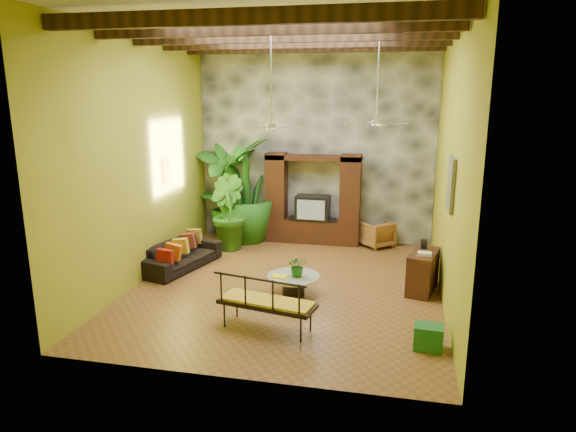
% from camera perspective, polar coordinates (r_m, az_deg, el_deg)
% --- Properties ---
extents(ground, '(7.00, 7.00, 0.00)m').
position_cam_1_polar(ground, '(10.45, -0.11, -7.75)').
color(ground, brown).
rests_on(ground, ground).
extents(ceiling, '(6.00, 7.00, 0.02)m').
position_cam_1_polar(ceiling, '(9.79, -0.13, 20.62)').
color(ceiling, silver).
rests_on(ceiling, back_wall).
extents(back_wall, '(6.00, 0.02, 5.00)m').
position_cam_1_polar(back_wall, '(13.23, 3.10, 7.98)').
color(back_wall, '#9F9A24').
rests_on(back_wall, ground).
extents(left_wall, '(0.02, 7.00, 5.00)m').
position_cam_1_polar(left_wall, '(10.84, -15.91, 6.19)').
color(left_wall, '#9F9A24').
rests_on(left_wall, ground).
extents(right_wall, '(0.02, 7.00, 5.00)m').
position_cam_1_polar(right_wall, '(9.64, 17.66, 5.18)').
color(right_wall, '#9F9A24').
rests_on(right_wall, ground).
extents(stone_accent_wall, '(5.98, 0.10, 4.98)m').
position_cam_1_polar(stone_accent_wall, '(13.17, 3.06, 7.95)').
color(stone_accent_wall, '#3A3D42').
rests_on(stone_accent_wall, ground).
extents(ceiling_beams, '(5.95, 5.36, 0.22)m').
position_cam_1_polar(ceiling_beams, '(9.76, -0.13, 19.34)').
color(ceiling_beams, '#351E10').
rests_on(ceiling_beams, ceiling).
extents(entertainment_center, '(2.40, 0.55, 2.30)m').
position_cam_1_polar(entertainment_center, '(13.12, 2.76, 1.14)').
color(entertainment_center, black).
rests_on(entertainment_center, ground).
extents(ceiling_fan_front, '(1.28, 1.28, 1.86)m').
position_cam_1_polar(ceiling_fan_front, '(9.39, -1.86, 11.13)').
color(ceiling_fan_front, silver).
rests_on(ceiling_fan_front, ceiling).
extents(ceiling_fan_back, '(1.28, 1.28, 1.86)m').
position_cam_1_polar(ceiling_fan_back, '(10.72, 9.83, 11.27)').
color(ceiling_fan_back, silver).
rests_on(ceiling_fan_back, ceiling).
extents(wall_art_mask, '(0.06, 0.32, 0.55)m').
position_cam_1_polar(wall_art_mask, '(11.76, -13.36, 4.93)').
color(wall_art_mask, gold).
rests_on(wall_art_mask, left_wall).
extents(wall_art_painting, '(0.06, 0.70, 0.90)m').
position_cam_1_polar(wall_art_painting, '(9.08, 17.66, 3.39)').
color(wall_art_painting, '#21597B').
rests_on(wall_art_painting, right_wall).
extents(sofa, '(1.28, 2.17, 0.59)m').
position_cam_1_polar(sofa, '(11.61, -11.79, -4.25)').
color(sofa, black).
rests_on(sofa, ground).
extents(wicker_armchair, '(1.00, 1.00, 0.65)m').
position_cam_1_polar(wicker_armchair, '(13.10, 9.83, -1.95)').
color(wicker_armchair, brown).
rests_on(wicker_armchair, ground).
extents(tall_plant_a, '(1.64, 1.54, 2.58)m').
position_cam_1_polar(tall_plant_a, '(13.64, -7.12, 2.93)').
color(tall_plant_a, '#23671B').
rests_on(tall_plant_a, ground).
extents(tall_plant_b, '(1.29, 1.27, 1.83)m').
position_cam_1_polar(tall_plant_b, '(12.70, -6.80, 0.40)').
color(tall_plant_b, '#26641A').
rests_on(tall_plant_b, ground).
extents(tall_plant_c, '(1.67, 1.67, 2.68)m').
position_cam_1_polar(tall_plant_c, '(13.28, -4.69, 2.92)').
color(tall_plant_c, '#21631A').
rests_on(tall_plant_c, ground).
extents(coffee_table, '(1.00, 1.00, 0.40)m').
position_cam_1_polar(coffee_table, '(9.89, 0.60, -7.42)').
color(coffee_table, black).
rests_on(coffee_table, ground).
extents(centerpiece_plant, '(0.46, 0.43, 0.42)m').
position_cam_1_polar(centerpiece_plant, '(9.75, 1.10, -5.56)').
color(centerpiece_plant, '#1C5716').
rests_on(centerpiece_plant, coffee_table).
extents(yellow_tray, '(0.30, 0.23, 0.03)m').
position_cam_1_polar(yellow_tray, '(9.76, -0.92, -6.74)').
color(yellow_tray, yellow).
rests_on(yellow_tray, coffee_table).
extents(iron_bench, '(1.68, 0.89, 0.57)m').
position_cam_1_polar(iron_bench, '(8.40, -2.48, -9.38)').
color(iron_bench, black).
rests_on(iron_bench, ground).
extents(side_console, '(0.68, 1.08, 0.80)m').
position_cam_1_polar(side_console, '(10.38, 14.75, -6.01)').
color(side_console, '#361811').
rests_on(side_console, ground).
extents(green_bin, '(0.45, 0.35, 0.38)m').
position_cam_1_polar(green_bin, '(8.29, 15.34, -12.85)').
color(green_bin, '#1F773B').
rests_on(green_bin, ground).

